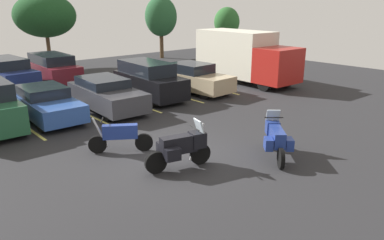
{
  "coord_description": "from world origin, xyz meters",
  "views": [
    {
      "loc": [
        -6.94,
        -8.81,
        4.77
      ],
      "look_at": [
        1.08,
        0.2,
        0.94
      ],
      "focal_mm": 34.56,
      "sensor_mm": 36.0,
      "label": 1
    }
  ],
  "objects_px": {
    "motorcycle_second": "(276,138)",
    "car_black": "(149,80)",
    "motorcycle_touring": "(181,147)",
    "box_truck": "(244,56)",
    "car_tan": "(194,78)",
    "car_blue": "(46,103)",
    "motorcycle_third": "(120,136)",
    "car_far_maroon": "(52,69)",
    "car_charcoal": "(106,94)",
    "car_far_navy": "(7,74)"
  },
  "relations": [
    {
      "from": "motorcycle_third",
      "to": "car_tan",
      "type": "distance_m",
      "value": 9.19
    },
    {
      "from": "motorcycle_touring",
      "to": "motorcycle_second",
      "type": "xyz_separation_m",
      "value": [
        2.83,
        -1.36,
        -0.02
      ]
    },
    {
      "from": "car_black",
      "to": "car_tan",
      "type": "relative_size",
      "value": 1.02
    },
    {
      "from": "car_far_navy",
      "to": "car_far_maroon",
      "type": "relative_size",
      "value": 1.0
    },
    {
      "from": "car_blue",
      "to": "car_tan",
      "type": "bearing_deg",
      "value": -3.1
    },
    {
      "from": "car_charcoal",
      "to": "car_far_navy",
      "type": "distance_m",
      "value": 7.66
    },
    {
      "from": "motorcycle_touring",
      "to": "car_far_maroon",
      "type": "bearing_deg",
      "value": 82.17
    },
    {
      "from": "motorcycle_touring",
      "to": "box_truck",
      "type": "relative_size",
      "value": 0.3
    },
    {
      "from": "motorcycle_touring",
      "to": "motorcycle_second",
      "type": "relative_size",
      "value": 1.22
    },
    {
      "from": "motorcycle_touring",
      "to": "car_blue",
      "type": "xyz_separation_m",
      "value": [
        -1.07,
        7.7,
        0.01
      ]
    },
    {
      "from": "motorcycle_touring",
      "to": "car_blue",
      "type": "height_order",
      "value": "motorcycle_touring"
    },
    {
      "from": "motorcycle_second",
      "to": "box_truck",
      "type": "height_order",
      "value": "box_truck"
    },
    {
      "from": "motorcycle_second",
      "to": "car_far_navy",
      "type": "xyz_separation_m",
      "value": [
        -3.46,
        15.96,
        0.26
      ]
    },
    {
      "from": "motorcycle_touring",
      "to": "car_far_maroon",
      "type": "distance_m",
      "value": 14.83
    },
    {
      "from": "motorcycle_touring",
      "to": "car_charcoal",
      "type": "distance_m",
      "value": 7.44
    },
    {
      "from": "car_blue",
      "to": "motorcycle_touring",
      "type": "bearing_deg",
      "value": -82.06
    },
    {
      "from": "motorcycle_touring",
      "to": "car_blue",
      "type": "relative_size",
      "value": 0.45
    },
    {
      "from": "motorcycle_second",
      "to": "car_charcoal",
      "type": "height_order",
      "value": "car_charcoal"
    },
    {
      "from": "motorcycle_second",
      "to": "car_black",
      "type": "height_order",
      "value": "car_black"
    },
    {
      "from": "car_tan",
      "to": "car_far_navy",
      "type": "bearing_deg",
      "value": 136.29
    },
    {
      "from": "car_charcoal",
      "to": "box_truck",
      "type": "bearing_deg",
      "value": 0.24
    },
    {
      "from": "car_blue",
      "to": "car_far_navy",
      "type": "height_order",
      "value": "car_far_navy"
    },
    {
      "from": "car_charcoal",
      "to": "box_truck",
      "type": "xyz_separation_m",
      "value": [
        9.71,
        0.04,
        0.9
      ]
    },
    {
      "from": "motorcycle_third",
      "to": "motorcycle_touring",
      "type": "bearing_deg",
      "value": -73.2
    },
    {
      "from": "motorcycle_touring",
      "to": "motorcycle_second",
      "type": "height_order",
      "value": "motorcycle_touring"
    },
    {
      "from": "car_charcoal",
      "to": "car_black",
      "type": "xyz_separation_m",
      "value": [
        2.76,
        0.48,
        0.21
      ]
    },
    {
      "from": "car_far_navy",
      "to": "car_blue",
      "type": "bearing_deg",
      "value": -93.69
    },
    {
      "from": "motorcycle_third",
      "to": "car_charcoal",
      "type": "relative_size",
      "value": 0.37
    },
    {
      "from": "motorcycle_third",
      "to": "car_black",
      "type": "height_order",
      "value": "car_black"
    },
    {
      "from": "car_blue",
      "to": "box_truck",
      "type": "distance_m",
      "value": 12.39
    },
    {
      "from": "car_black",
      "to": "car_far_navy",
      "type": "xyz_separation_m",
      "value": [
        -4.96,
        6.85,
        -0.04
      ]
    },
    {
      "from": "car_blue",
      "to": "car_charcoal",
      "type": "relative_size",
      "value": 0.96
    },
    {
      "from": "car_far_maroon",
      "to": "car_far_navy",
      "type": "bearing_deg",
      "value": -178.18
    },
    {
      "from": "car_blue",
      "to": "car_black",
      "type": "xyz_separation_m",
      "value": [
        5.4,
        0.05,
        0.26
      ]
    },
    {
      "from": "car_black",
      "to": "box_truck",
      "type": "height_order",
      "value": "box_truck"
    },
    {
      "from": "car_far_navy",
      "to": "car_tan",
      "type": "bearing_deg",
      "value": -43.71
    },
    {
      "from": "car_far_maroon",
      "to": "motorcycle_second",
      "type": "bearing_deg",
      "value": -87.11
    },
    {
      "from": "motorcycle_touring",
      "to": "car_blue",
      "type": "bearing_deg",
      "value": 97.94
    },
    {
      "from": "car_blue",
      "to": "car_tan",
      "type": "distance_m",
      "value": 8.14
    },
    {
      "from": "motorcycle_third",
      "to": "car_charcoal",
      "type": "xyz_separation_m",
      "value": [
        2.27,
        4.95,
        0.17
      ]
    },
    {
      "from": "motorcycle_touring",
      "to": "car_tan",
      "type": "height_order",
      "value": "car_tan"
    },
    {
      "from": "car_blue",
      "to": "car_far_maroon",
      "type": "distance_m",
      "value": 7.65
    },
    {
      "from": "motorcycle_third",
      "to": "motorcycle_second",
      "type": "bearing_deg",
      "value": -46.17
    },
    {
      "from": "motorcycle_touring",
      "to": "box_truck",
      "type": "xyz_separation_m",
      "value": [
        11.27,
        7.31,
        0.95
      ]
    },
    {
      "from": "motorcycle_third",
      "to": "car_blue",
      "type": "relative_size",
      "value": 0.39
    },
    {
      "from": "motorcycle_touring",
      "to": "box_truck",
      "type": "height_order",
      "value": "box_truck"
    },
    {
      "from": "box_truck",
      "to": "car_blue",
      "type": "bearing_deg",
      "value": 178.18
    },
    {
      "from": "motorcycle_second",
      "to": "car_tan",
      "type": "relative_size",
      "value": 0.37
    },
    {
      "from": "motorcycle_second",
      "to": "motorcycle_third",
      "type": "height_order",
      "value": "motorcycle_second"
    },
    {
      "from": "motorcycle_second",
      "to": "box_truck",
      "type": "distance_m",
      "value": 12.14
    }
  ]
}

